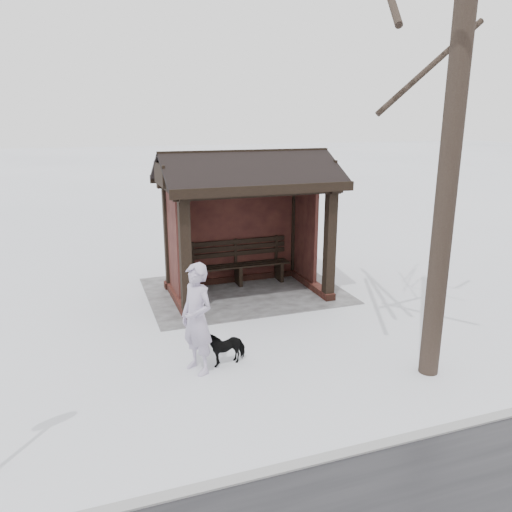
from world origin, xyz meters
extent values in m
plane|color=silver|center=(0.00, 0.00, 0.00)|extent=(120.00, 120.00, 0.00)
cube|color=gray|center=(0.00, 5.50, 0.01)|extent=(120.00, 0.15, 0.06)
cube|color=gray|center=(0.00, -0.20, 0.01)|extent=(4.20, 3.20, 0.02)
cube|color=#3C1D16|center=(0.00, -0.90, 0.08)|extent=(3.30, 0.22, 0.16)
cube|color=#3C1D16|center=(-1.50, 0.00, 0.08)|extent=(0.22, 2.10, 0.16)
cube|color=#3C1D16|center=(1.50, 0.00, 0.08)|extent=(0.22, 2.10, 0.16)
cube|color=black|center=(-1.50, 0.90, 1.15)|extent=(0.20, 0.20, 2.30)
cube|color=black|center=(1.50, 0.90, 1.15)|extent=(0.20, 0.20, 2.30)
cube|color=black|center=(-1.50, -0.90, 1.15)|extent=(0.20, 0.20, 2.30)
cube|color=black|center=(1.50, -0.90, 1.15)|extent=(0.20, 0.20, 2.30)
cube|color=black|center=(0.00, -0.90, 1.23)|extent=(2.80, 0.08, 2.14)
cube|color=black|center=(-1.50, -0.31, 1.23)|extent=(0.08, 1.17, 2.14)
cube|color=black|center=(1.50, -0.31, 1.23)|extent=(0.08, 1.17, 2.14)
cube|color=black|center=(0.00, 0.90, 2.36)|extent=(3.40, 0.20, 0.18)
cube|color=black|center=(0.00, -0.90, 2.36)|extent=(3.40, 0.20, 0.18)
cylinder|color=black|center=(-1.50, 4.20, 4.28)|extent=(0.29, 0.29, 8.55)
imported|color=#AB9FBB|center=(1.77, 3.01, 0.85)|extent=(0.63, 0.73, 1.70)
imported|color=black|center=(1.32, 2.88, 0.27)|extent=(0.68, 0.40, 0.54)
camera|label=1|loc=(3.21, 9.76, 3.72)|focal=35.00mm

